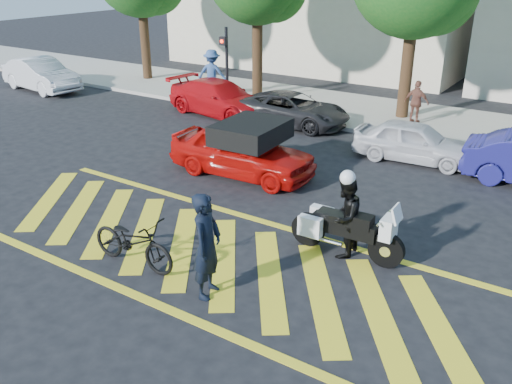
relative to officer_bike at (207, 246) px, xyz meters
The scene contains 15 objects.
ground 1.79m from the officer_bike, 131.23° to the left, with size 90.00×90.00×0.00m, color black.
sidewalk 13.19m from the officer_bike, 94.29° to the left, with size 60.00×5.00×0.15m, color #9E998E.
crosswalk 1.81m from the officer_bike, 132.32° to the left, with size 12.33×4.00×0.01m.
signal_pole 13.22m from the officer_bike, 124.57° to the left, with size 0.28×0.43×3.20m.
officer_bike is the anchor object (origin of this frame).
bicycle 1.91m from the officer_bike, behind, with size 0.70×2.00×1.05m, color black.
police_motorcycle 3.05m from the officer_bike, 61.34° to the left, with size 2.43×0.78×1.07m.
officer_moto 3.02m from the officer_bike, 61.62° to the left, with size 0.83×0.65×1.71m, color black.
red_convertible 5.94m from the officer_bike, 118.55° to the left, with size 1.68×4.18×1.42m, color #B40B08.
parked_far_left 18.84m from the officer_bike, 151.73° to the left, with size 1.53×4.40×1.45m, color #B6B8BE.
parked_left 12.32m from the officer_bike, 125.69° to the left, with size 1.84×4.52×1.31m, color #B60B10.
parked_mid_left 11.13m from the officer_bike, 111.80° to the left, with size 1.94×4.21×1.17m, color black.
parked_mid_right 9.01m from the officer_bike, 84.84° to the left, with size 1.43×3.56×1.21m, color silver.
pedestrian_left 14.77m from the officer_bike, 127.06° to the left, with size 1.28×0.73×1.98m, color #315189.
pedestrian_right 12.49m from the officer_bike, 91.37° to the left, with size 0.90×0.37×1.53m, color brown.
Camera 1 is at (6.27, -7.63, 5.63)m, focal length 38.00 mm.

